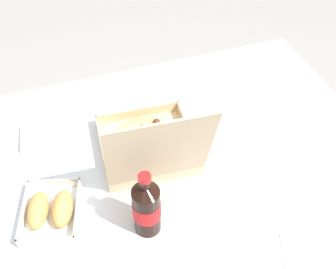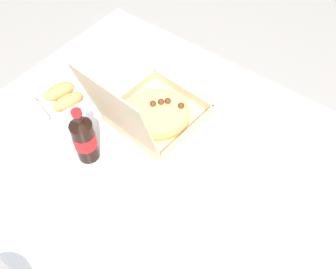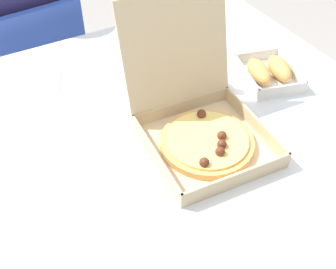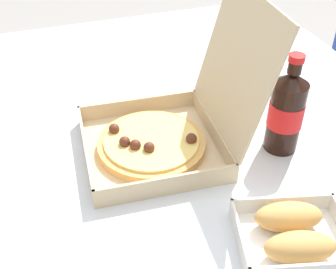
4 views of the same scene
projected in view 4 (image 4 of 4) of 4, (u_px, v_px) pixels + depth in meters
The scene contains 5 objects.
dining_table at pixel (192, 142), 1.09m from camera, with size 1.30×1.08×0.76m.
pizza_box_open at pixel (167, 130), 0.93m from camera, with size 0.31×0.38×0.32m.
bread_side_box at pixel (294, 234), 0.74m from camera, with size 0.19×0.22×0.06m.
cola_bottle at pixel (286, 111), 0.91m from camera, with size 0.07×0.07×0.22m.
paper_menu at pixel (279, 52), 1.33m from camera, with size 0.21×0.15×0.00m, color white.
Camera 4 is at (0.79, -0.33, 1.37)m, focal length 46.86 mm.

